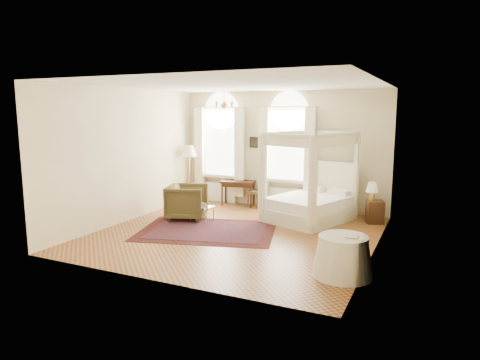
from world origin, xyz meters
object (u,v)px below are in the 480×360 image
(floor_lamp, at_px, (189,154))
(stool, at_px, (256,193))
(armchair, at_px, (187,202))
(side_table, at_px, (343,256))
(canopy_bed, at_px, (309,201))
(writing_desk, at_px, (238,184))
(nightstand, at_px, (375,212))
(coffee_table, at_px, (202,208))

(floor_lamp, bearing_deg, stool, 8.50)
(armchair, distance_m, side_table, 4.94)
(canopy_bed, distance_m, stool, 1.99)
(writing_desk, height_order, armchair, armchair)
(nightstand, xyz_separation_m, floor_lamp, (-5.40, 0.10, 1.20))
(armchair, bearing_deg, floor_lamp, 10.44)
(canopy_bed, relative_size, coffee_table, 4.14)
(floor_lamp, bearing_deg, canopy_bed, -7.89)
(floor_lamp, distance_m, side_table, 6.75)
(armchair, height_order, coffee_table, armchair)
(stool, distance_m, coffee_table, 2.13)
(nightstand, distance_m, side_table, 3.78)
(canopy_bed, height_order, nightstand, canopy_bed)
(writing_desk, xyz_separation_m, coffee_table, (-0.03, -2.04, -0.28))
(coffee_table, bearing_deg, canopy_bed, 26.58)
(canopy_bed, bearing_deg, writing_desk, 160.61)
(side_table, bearing_deg, armchair, 153.78)
(stool, relative_size, floor_lamp, 0.28)
(writing_desk, bearing_deg, armchair, -104.07)
(nightstand, bearing_deg, floor_lamp, 178.93)
(armchair, relative_size, coffee_table, 1.63)
(writing_desk, xyz_separation_m, armchair, (-0.50, -2.00, -0.18))
(writing_desk, bearing_deg, side_table, -46.75)
(stool, bearing_deg, nightstand, -6.84)
(canopy_bed, height_order, stool, canopy_bed)
(canopy_bed, relative_size, writing_desk, 2.33)
(writing_desk, relative_size, floor_lamp, 0.61)
(nightstand, height_order, side_table, side_table)
(canopy_bed, xyz_separation_m, stool, (-1.81, 0.84, -0.10))
(nightstand, height_order, floor_lamp, floor_lamp)
(writing_desk, distance_m, side_table, 5.75)
(armchair, height_order, side_table, armchair)
(canopy_bed, relative_size, stool, 5.09)
(writing_desk, distance_m, coffee_table, 2.06)
(canopy_bed, xyz_separation_m, floor_lamp, (-3.84, 0.53, 0.97))
(side_table, bearing_deg, stool, 128.85)
(nightstand, bearing_deg, armchair, -160.23)
(stool, height_order, armchair, armchair)
(floor_lamp, bearing_deg, side_table, -35.68)
(floor_lamp, bearing_deg, armchair, -60.31)
(coffee_table, relative_size, floor_lamp, 0.34)
(writing_desk, height_order, stool, writing_desk)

